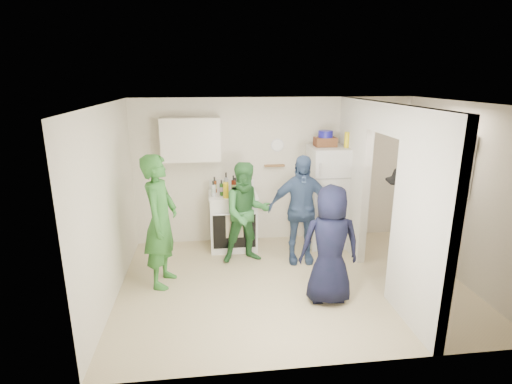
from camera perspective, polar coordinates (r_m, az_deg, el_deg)
floor at (r=5.84m, az=5.22°, el=-12.82°), size 4.80×4.80×0.00m
wall_back at (r=6.96m, az=2.58°, el=3.07°), size 4.80×0.00×4.80m
wall_front at (r=3.81m, az=11.06°, el=-8.45°), size 4.80×0.00×4.80m
wall_left at (r=5.38m, az=-20.28°, el=-1.85°), size 0.00×3.40×3.40m
wall_right at (r=6.31m, az=27.38°, el=-0.13°), size 0.00×3.40×3.40m
ceiling at (r=5.13m, az=5.94°, el=12.48°), size 4.80×4.80×0.00m
partition_pier_back at (r=6.70m, az=13.61°, el=2.12°), size 0.12×1.20×2.50m
partition_pier_front at (r=4.80m, az=22.66°, el=-4.25°), size 0.12×1.20×2.50m
partition_header at (r=5.53m, az=18.29°, el=9.95°), size 0.12×1.00×0.40m
stove at (r=6.79m, az=-3.29°, el=-4.11°), size 0.80×0.67×0.95m
upper_cabinet at (r=6.59m, az=-9.30°, el=7.44°), size 0.95×0.34×0.70m
fridge at (r=6.93m, az=10.39°, el=-0.62°), size 0.71×0.69×1.71m
wicker_basket at (r=6.74m, az=9.85°, el=7.08°), size 0.35×0.25×0.15m
blue_bowl at (r=6.73m, az=9.90°, el=8.17°), size 0.24×0.24×0.11m
yellow_cup_stack_top at (r=6.69m, az=12.88°, el=7.28°), size 0.09×0.09×0.25m
wall_clock at (r=6.86m, az=3.07°, el=6.70°), size 0.22×0.02×0.22m
spice_shelf at (r=6.89m, az=2.66°, el=3.78°), size 0.35×0.08×0.03m
nook_window at (r=6.37m, az=26.70°, el=3.82°), size 0.03×0.70×0.80m
nook_window_frame at (r=6.36m, az=26.59°, el=3.82°), size 0.04×0.76×0.86m
nook_valance at (r=6.30m, az=26.79°, el=6.93°), size 0.04×0.82×0.18m
yellow_cup_stack_stove at (r=6.39m, az=-4.32°, el=0.24°), size 0.09×0.09×0.25m
red_cup at (r=6.45m, az=-1.30°, el=-0.17°), size 0.09×0.09×0.12m
person_green_left at (r=5.60m, az=-13.48°, el=-4.09°), size 0.58×0.76×1.85m
person_green_center at (r=6.17m, az=-1.30°, el=-3.02°), size 0.85×0.70×1.59m
person_denim at (r=6.19m, az=6.37°, el=-2.50°), size 1.03×0.49×1.71m
person_navy at (r=5.16m, az=10.53°, el=-7.44°), size 0.79×0.55×1.56m
person_nook at (r=6.06m, az=20.38°, el=-4.13°), size 1.05×1.23×1.65m
bottle_a at (r=6.70m, az=-5.95°, el=1.04°), size 0.07×0.07×0.27m
bottle_b at (r=6.52m, az=-4.96°, el=0.63°), size 0.06×0.06×0.27m
bottle_c at (r=6.74m, az=-4.28°, el=1.43°), size 0.07×0.07×0.33m
bottle_d at (r=6.53m, az=-3.24°, el=0.97°), size 0.07×0.07×0.33m
bottle_e at (r=6.76m, az=-2.58°, el=1.43°), size 0.08×0.08×0.31m
bottle_f at (r=6.65m, az=-2.00°, el=0.98°), size 0.07×0.07×0.26m
bottle_g at (r=6.77m, az=-1.24°, el=1.29°), size 0.07×0.07×0.27m
bottle_h at (r=6.48m, az=-6.12°, el=0.48°), size 0.07×0.07×0.26m
bottle_i at (r=6.70m, az=-3.00°, el=1.01°), size 0.08×0.08×0.25m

